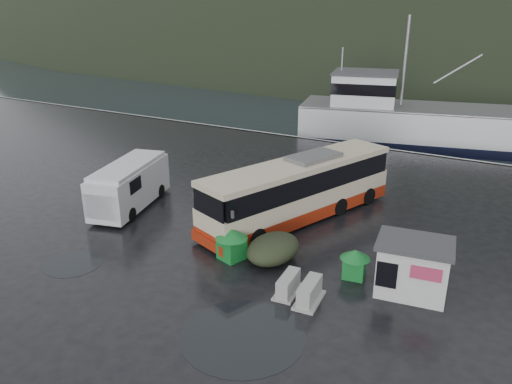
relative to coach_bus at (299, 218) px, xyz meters
The scene contains 13 objects.
ground 4.63m from the coach_bus, 118.52° to the right, with size 160.00×160.00×0.00m, color black.
harbor_water 105.96m from the coach_bus, 91.19° to the left, with size 300.00×180.00×0.02m, color black.
quay_edge 16.09m from the coach_bus, 97.89° to the left, with size 160.00×0.60×1.50m, color #999993.
coach_bus is the anchor object (origin of this frame).
white_van 9.65m from the coach_bus, 160.44° to the right, with size 2.17×6.32×2.64m, color silver, non-canonical shape.
waste_bin_left 5.75m from the coach_bus, 97.93° to the right, with size 1.07×1.07×1.49m, color #136D28, non-canonical shape.
waste_bin_right 6.52m from the coach_bus, 44.29° to the right, with size 0.93×0.93×1.29m, color #136D28, non-canonical shape.
dome_tent 5.01m from the coach_bus, 79.10° to the right, with size 2.13×2.98×1.17m, color #252C1A, non-canonical shape.
ticket_kiosk 8.45m from the coach_bus, 33.28° to the right, with size 2.94×2.23×2.30m, color silver, non-canonical shape.
jersey_barrier_a 7.61m from the coach_bus, 68.81° to the right, with size 0.82×1.64×0.82m, color #999993, non-canonical shape.
jersey_barrier_b 8.16m from the coach_bus, 62.67° to the right, with size 0.87×1.75×0.87m, color #999993, non-canonical shape.
fishing_trawler 24.34m from the coach_bus, 83.32° to the left, with size 29.05×6.35×11.62m, color silver, non-canonical shape.
puddles 10.22m from the coach_bus, 88.42° to the right, with size 12.89×4.49×0.01m.
Camera 1 is at (12.30, -18.95, 11.07)m, focal length 35.00 mm.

